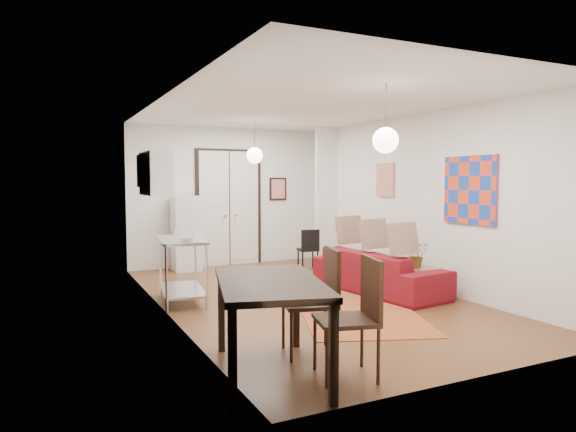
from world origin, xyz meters
name	(u,v)px	position (x,y,z in m)	size (l,w,h in m)	color
floor	(304,298)	(0.00, 0.00, 0.00)	(7.00, 7.00, 0.00)	brown
ceiling	(305,106)	(0.00, 0.00, 2.90)	(4.20, 7.00, 0.02)	white
wall_back	(228,196)	(0.00, 3.50, 1.45)	(4.20, 0.02, 2.90)	white
wall_front	(486,219)	(0.00, -3.50, 1.45)	(4.20, 0.02, 2.90)	white
wall_left	(165,206)	(-2.10, 0.00, 1.45)	(0.02, 7.00, 2.90)	white
wall_right	(415,201)	(2.10, 0.00, 1.45)	(0.02, 7.00, 2.90)	white
double_doors	(229,208)	(0.00, 3.46, 1.20)	(1.44, 0.06, 2.50)	silver
stub_partition	(326,196)	(1.85, 2.55, 1.45)	(0.50, 0.10, 2.90)	white
wall_cabinet	(155,174)	(-1.92, 1.50, 1.90)	(0.35, 1.00, 0.70)	white
painting_popart	(470,190)	(2.08, -1.25, 1.65)	(0.05, 1.00, 1.00)	red
painting_abstract	(385,180)	(2.08, 0.80, 1.80)	(0.05, 0.50, 0.60)	beige
poster_back	(278,189)	(1.15, 3.47, 1.60)	(0.40, 0.03, 0.50)	red
print_left	(140,171)	(-2.07, 2.00, 1.95)	(0.03, 0.44, 0.54)	olive
pendant_back	(255,155)	(0.00, 2.00, 2.25)	(0.30, 0.30, 0.80)	white
pendant_front	(386,140)	(0.00, -2.00, 2.25)	(0.30, 0.30, 0.80)	white
kilim_rug	(346,299)	(0.52, -0.35, 0.01)	(1.52, 4.06, 0.01)	#A8512A
sofa	(379,271)	(1.25, -0.17, 0.34)	(2.33, 0.91, 0.68)	maroon
coffee_table	(412,271)	(1.66, -0.48, 0.35)	(1.03, 0.79, 0.41)	tan
potted_plant	(416,255)	(1.75, -0.48, 0.61)	(0.36, 0.31, 0.40)	#316E36
kitchen_counter	(182,261)	(-1.75, 0.53, 0.62)	(0.78, 1.31, 0.94)	silver
bowl	(187,239)	(-1.75, 0.23, 0.97)	(0.22, 0.22, 0.05)	silver
soap_bottle	(177,230)	(-1.75, 0.78, 1.04)	(0.09, 0.09, 0.20)	#5184AF
fridge	(186,233)	(-1.01, 3.15, 0.74)	(0.52, 0.52, 1.48)	silver
dining_table	(270,291)	(-1.73, -2.61, 0.79)	(1.30, 1.78, 0.88)	black
dining_chair_near	(304,291)	(-1.13, -2.15, 0.64)	(0.64, 0.80, 1.09)	#3A2312
dining_chair_far	(339,305)	(-1.13, -2.85, 0.64)	(0.64, 0.80, 1.09)	#3A2312
black_side_chair	(306,246)	(1.22, 2.27, 0.47)	(0.43, 0.44, 0.82)	black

